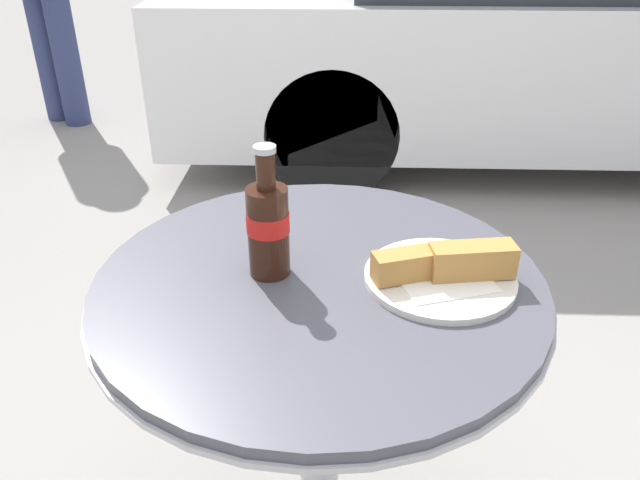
% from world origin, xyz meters
% --- Properties ---
extents(bistro_table, '(0.78, 0.78, 0.73)m').
position_xyz_m(bistro_table, '(0.00, 0.00, 0.59)').
color(bistro_table, '#B7B7BC').
rests_on(bistro_table, ground_plane).
extents(cola_bottle_left, '(0.07, 0.07, 0.23)m').
position_xyz_m(cola_bottle_left, '(-0.09, 0.01, 0.83)').
color(cola_bottle_left, '#33190F').
rests_on(cola_bottle_left, bistro_table).
extents(lunch_plate_near, '(0.26, 0.26, 0.07)m').
position_xyz_m(lunch_plate_near, '(0.21, -0.01, 0.76)').
color(lunch_plate_near, silver).
rests_on(lunch_plate_near, bistro_table).
extents(parked_car, '(4.48, 1.66, 1.39)m').
position_xyz_m(parked_car, '(1.33, 2.67, 0.65)').
color(parked_car, silver).
rests_on(parked_car, ground_plane).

